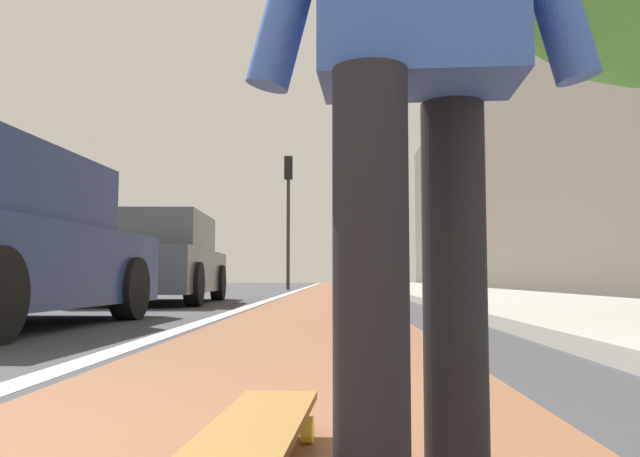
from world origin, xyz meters
TOP-DOWN VIEW (x-y plane):
  - ground_plane at (10.00, 0.00)m, footprint 80.00×80.00m
  - bike_lane_paint at (24.00, 0.00)m, footprint 56.00×1.84m
  - lane_stripe_white at (20.00, 1.07)m, footprint 52.00×0.16m
  - sidewalk_curb at (18.00, -3.16)m, footprint 52.00×3.20m
  - building_facade at (22.00, -5.90)m, footprint 40.00×1.20m
  - skateboard at (0.87, -0.05)m, footprint 0.85×0.25m
  - skater_person at (0.72, -0.40)m, footprint 0.45×0.72m
  - parked_car_mid at (10.38, 2.82)m, footprint 4.33×2.09m
  - traffic_light at (21.96, 1.47)m, footprint 0.33×0.28m

SIDE VIEW (x-z plane):
  - ground_plane at x=10.00m, z-range 0.00..0.00m
  - bike_lane_paint at x=24.00m, z-range 0.00..0.00m
  - lane_stripe_white at x=20.00m, z-range 0.00..0.01m
  - sidewalk_curb at x=18.00m, z-range 0.00..0.11m
  - skateboard at x=0.87m, z-range 0.04..0.15m
  - parked_car_mid at x=10.38m, z-range -0.03..1.47m
  - skater_person at x=0.72m, z-range 0.12..1.76m
  - traffic_light at x=21.96m, z-range 0.86..5.49m
  - building_facade at x=22.00m, z-range 0.00..8.41m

